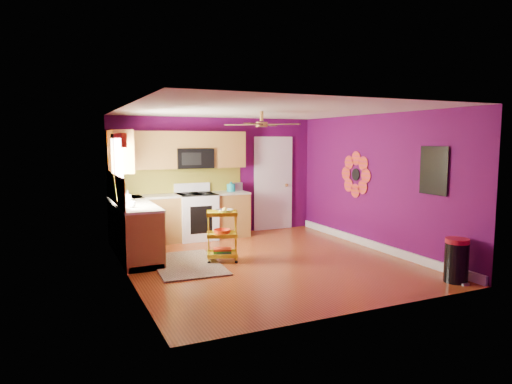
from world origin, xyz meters
name	(u,v)px	position (x,y,z in m)	size (l,w,h in m)	color
ground	(267,261)	(0.00, 0.00, 0.00)	(5.00, 5.00, 0.00)	maroon
room_envelope	(268,164)	(0.03, 0.00, 1.63)	(4.54, 5.04, 2.52)	#510949
lower_cabinets	(162,224)	(-1.35, 1.82, 0.43)	(2.81, 2.31, 0.94)	brown
electric_range	(196,216)	(-0.55, 2.17, 0.48)	(0.76, 0.66, 1.13)	white
upper_cabinetry	(161,152)	(-1.24, 2.17, 1.80)	(2.80, 2.30, 1.26)	brown
left_window	(118,158)	(-2.22, 1.05, 1.74)	(0.08, 1.35, 1.08)	white
panel_door	(273,184)	(1.35, 2.47, 1.02)	(0.95, 0.11, 2.15)	white
right_wall_art	(388,173)	(2.23, -0.34, 1.44)	(0.04, 2.74, 1.04)	black
ceiling_fan	(262,124)	(0.00, 0.20, 2.29)	(1.01, 1.01, 0.26)	#BF8C3F
shag_rug	(187,264)	(-1.28, 0.34, 0.01)	(1.03, 1.68, 0.02)	black
rolling_cart	(223,234)	(-0.67, 0.31, 0.47)	(0.60, 0.51, 0.91)	yellow
trash_can	(456,260)	(1.98, -2.12, 0.32)	(0.36, 0.38, 0.63)	black
teal_kettle	(231,188)	(0.24, 2.24, 1.02)	(0.18, 0.18, 0.21)	teal
toaster	(237,187)	(0.40, 2.32, 1.03)	(0.22, 0.15, 0.18)	beige
soap_bottle_a	(128,196)	(-2.02, 1.39, 1.04)	(0.09, 0.10, 0.21)	#EA3F72
soap_bottle_b	(129,198)	(-2.00, 1.40, 1.02)	(0.12, 0.12, 0.15)	white
counter_dish	(125,197)	(-1.98, 2.01, 0.97)	(0.24, 0.24, 0.06)	white
counter_cup	(132,204)	(-2.07, 0.72, 0.99)	(0.13, 0.13, 0.10)	white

